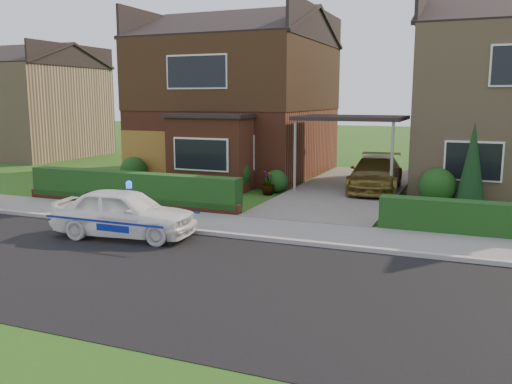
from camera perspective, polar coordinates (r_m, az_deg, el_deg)
The scene contains 21 objects.
ground at distance 10.31m, azimuth -3.66°, elevation -9.46°, with size 120.00×120.00×0.00m, color #264E15.
road at distance 10.31m, azimuth -3.66°, elevation -9.46°, with size 60.00×6.00×0.02m, color black.
kerb at distance 12.98m, azimuth 2.21°, elevation -5.09°, with size 60.00×0.16×0.12m, color #9E9993.
sidewalk at distance 13.94m, azimuth 3.68°, elevation -4.09°, with size 60.00×2.00×0.10m, color slate.
driveway at distance 20.48m, azimuth 9.81°, elevation 0.30°, with size 3.80×12.00×0.12m, color #666059.
house_left at distance 24.78m, azimuth -1.83°, elevation 10.78°, with size 7.50×9.53×7.25m.
carport_link at distance 20.17m, azimuth 10.00°, elevation 7.57°, with size 3.80×3.00×2.77m.
garage_door at distance 22.62m, azimuth -11.61°, elevation 3.67°, with size 2.20×0.10×2.10m, color brown.
dwarf_wall at distance 17.57m, azimuth -13.26°, elevation -0.99°, with size 7.70×0.25×0.36m, color brown.
hedge_left at distance 17.73m, azimuth -12.96°, elevation -1.48°, with size 7.50×0.55×0.90m, color #133C17.
shrub_left_far at distance 22.45m, azimuth -12.75°, elevation 2.27°, with size 1.08×1.08×1.08m, color #133C17.
shrub_left_mid at distance 20.04m, azimuth -2.45°, elevation 1.96°, with size 1.32×1.32×1.32m, color #133C17.
shrub_left_near at distance 19.74m, azimuth 2.14°, elevation 1.14°, with size 0.84×0.84×0.84m, color #133C17.
shrub_right_near at distance 18.40m, azimuth 18.55°, elevation 0.56°, with size 1.20×1.20×1.20m, color #133C17.
conifer_a at distance 18.07m, azimuth 21.79°, elevation 2.45°, with size 0.90×0.90×2.60m, color black.
neighbour_left at distance 34.66m, azimuth -22.54°, elevation 7.77°, with size 6.50×7.00×5.20m, color #9F8461.
police_car at distance 13.73m, azimuth -13.70°, elevation -2.19°, with size 3.28×3.71×1.38m.
driveway_car at distance 20.00m, azimuth 12.50°, elevation 1.94°, with size 1.72×4.24×1.23m, color brown.
potted_plant_a at distance 21.52m, azimuth -15.15°, elevation 1.32°, with size 0.36×0.24×0.68m, color gray.
potted_plant_b at distance 18.52m, azimuth -5.36°, elevation 0.39°, with size 0.33×0.41×0.75m, color gray.
potted_plant_c at distance 19.22m, azimuth 1.25°, elevation 0.94°, with size 0.48×0.48×0.86m, color gray.
Camera 1 is at (4.25, -8.75, 3.40)m, focal length 38.00 mm.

